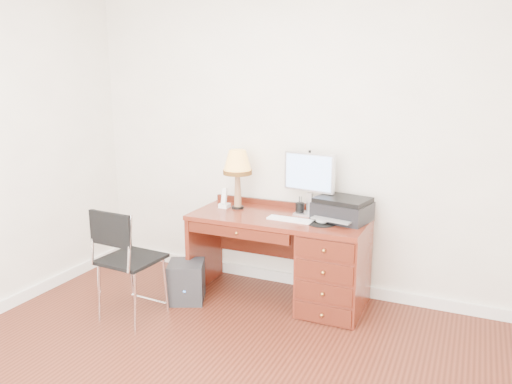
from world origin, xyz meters
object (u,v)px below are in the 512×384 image
at_px(monitor, 309,176).
at_px(phone, 224,202).
at_px(leg_lamp, 237,166).
at_px(printer, 342,209).
at_px(desk, 314,259).
at_px(chair, 125,253).
at_px(equipment_box, 186,282).

xyz_separation_m(monitor, phone, (-0.75, -0.11, -0.28)).
relative_size(monitor, leg_lamp, 1.01).
distance_m(printer, leg_lamp, 1.00).
distance_m(printer, phone, 1.08).
relative_size(desk, printer, 3.06).
bearing_deg(chair, equipment_box, 67.35).
bearing_deg(monitor, printer, -4.58).
height_order(monitor, chair, monitor).
relative_size(phone, equipment_box, 0.51).
xyz_separation_m(monitor, equipment_box, (-0.91, -0.55, -0.91)).
bearing_deg(leg_lamp, monitor, 8.04).
relative_size(leg_lamp, chair, 0.57).
bearing_deg(monitor, equipment_box, -139.81).
xyz_separation_m(printer, chair, (-1.48, -0.95, -0.29)).
bearing_deg(phone, equipment_box, -108.12).
distance_m(monitor, chair, 1.63).
height_order(printer, leg_lamp, leg_lamp).
bearing_deg(leg_lamp, printer, 0.57).
bearing_deg(chair, printer, 36.80).
xyz_separation_m(desk, chair, (-1.27, -0.86, 0.15)).
distance_m(printer, chair, 1.78).
bearing_deg(phone, chair, -111.75).
relative_size(printer, phone, 2.75).
height_order(desk, monitor, monitor).
height_order(desk, equipment_box, desk).
height_order(monitor, printer, monitor).
height_order(monitor, equipment_box, monitor).
xyz_separation_m(desk, monitor, (-0.12, 0.17, 0.67)).
xyz_separation_m(desk, printer, (0.20, 0.09, 0.43)).
xyz_separation_m(desk, equipment_box, (-1.03, -0.38, -0.24)).
height_order(leg_lamp, equipment_box, leg_lamp).
bearing_deg(equipment_box, monitor, 6.73).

